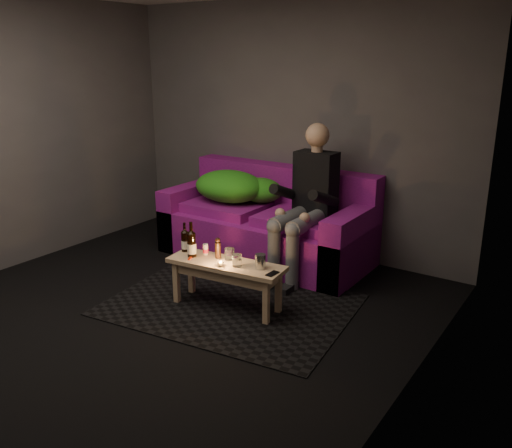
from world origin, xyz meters
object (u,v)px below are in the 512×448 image
(person, at_px, (307,199))
(sofa, at_px, (268,226))
(steel_cup, at_px, (260,261))
(coffee_table, at_px, (226,270))
(beer_bottle_b, at_px, (192,244))
(beer_bottle_a, at_px, (185,241))

(person, bearing_deg, sofa, 162.04)
(person, distance_m, steel_cup, 1.04)
(coffee_table, bearing_deg, person, 81.04)
(sofa, distance_m, beer_bottle_b, 1.29)
(beer_bottle_b, xyz_separation_m, steel_cup, (0.63, 0.10, -0.05))
(person, relative_size, coffee_table, 1.40)
(sofa, bearing_deg, steel_cup, -59.90)
(sofa, xyz_separation_m, beer_bottle_a, (-0.08, -1.21, 0.17))
(coffee_table, xyz_separation_m, beer_bottle_b, (-0.32, -0.05, 0.18))
(person, height_order, steel_cup, person)
(beer_bottle_b, bearing_deg, person, 66.10)
(person, xyz_separation_m, coffee_table, (-0.17, -1.05, -0.41))
(person, height_order, beer_bottle_a, person)
(steel_cup, bearing_deg, person, 97.99)
(sofa, bearing_deg, beer_bottle_a, -93.76)
(person, bearing_deg, coffee_table, -98.96)
(sofa, xyz_separation_m, person, (0.54, -0.17, 0.41))
(beer_bottle_a, distance_m, beer_bottle_b, 0.15)
(person, relative_size, beer_bottle_b, 4.74)
(coffee_table, xyz_separation_m, steel_cup, (0.31, 0.05, 0.13))
(person, bearing_deg, steel_cup, -82.01)
(sofa, height_order, beer_bottle_a, sofa)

